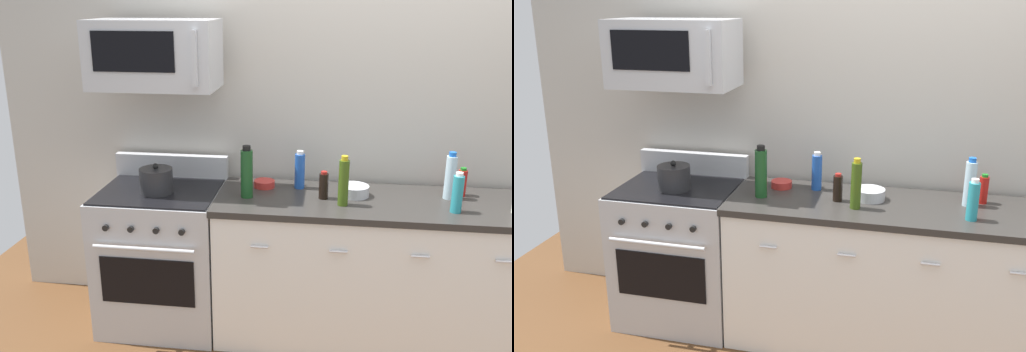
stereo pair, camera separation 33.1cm
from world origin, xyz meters
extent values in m
plane|color=brown|center=(0.00, 0.00, 0.00)|extent=(6.02, 6.02, 0.00)
cube|color=#B7B2A8|center=(0.00, 0.41, 1.35)|extent=(5.02, 0.10, 2.70)
cube|color=white|center=(0.00, 0.00, 0.44)|extent=(1.90, 0.62, 0.88)
cube|color=#2D2B28|center=(0.00, 0.00, 0.90)|extent=(1.93, 0.65, 0.04)
cylinder|color=silver|center=(-0.67, -0.32, 0.72)|extent=(0.10, 0.02, 0.02)
cylinder|color=silver|center=(-0.22, -0.32, 0.72)|extent=(0.10, 0.02, 0.02)
cylinder|color=silver|center=(0.22, -0.32, 0.72)|extent=(0.10, 0.02, 0.02)
cylinder|color=silver|center=(0.67, -0.32, 0.72)|extent=(0.10, 0.02, 0.02)
cube|color=#B7BABF|center=(-1.34, 0.00, 0.46)|extent=(0.76, 0.64, 0.91)
cube|color=black|center=(-1.34, -0.32, 0.45)|extent=(0.58, 0.01, 0.30)
cylinder|color=#B7BABF|center=(-1.34, -0.35, 0.68)|extent=(0.61, 0.02, 0.02)
cube|color=#B7BABF|center=(-1.34, 0.29, 0.99)|extent=(0.76, 0.06, 0.16)
cube|color=black|center=(-1.34, 0.00, 0.92)|extent=(0.73, 0.61, 0.01)
cylinder|color=black|center=(-1.57, -0.33, 0.79)|extent=(0.04, 0.02, 0.04)
cylinder|color=black|center=(-1.42, -0.33, 0.79)|extent=(0.04, 0.02, 0.04)
cylinder|color=black|center=(-1.26, -0.33, 0.79)|extent=(0.04, 0.02, 0.04)
cylinder|color=black|center=(-1.11, -0.33, 0.79)|extent=(0.04, 0.02, 0.04)
cube|color=#B7BABF|center=(-1.34, 0.05, 1.75)|extent=(0.74, 0.40, 0.40)
cube|color=black|center=(-1.40, -0.15, 1.78)|extent=(0.48, 0.01, 0.22)
cube|color=#B7BABF|center=(-1.04, -0.17, 1.75)|extent=(0.02, 0.04, 0.30)
cylinder|color=#19471E|center=(-0.78, -0.05, 1.07)|extent=(0.07, 0.07, 0.29)
cylinder|color=black|center=(-0.78, -0.05, 1.22)|extent=(0.05, 0.05, 0.03)
cylinder|color=#1E4CA5|center=(-0.47, 0.16, 1.03)|extent=(0.06, 0.06, 0.22)
cylinder|color=silver|center=(-0.47, 0.16, 1.15)|extent=(0.04, 0.04, 0.02)
cylinder|color=#B21914|center=(0.51, 0.16, 1.00)|extent=(0.05, 0.05, 0.16)
cylinder|color=#19721E|center=(0.51, 0.16, 1.09)|extent=(0.03, 0.03, 0.02)
cylinder|color=silver|center=(0.42, 0.09, 1.05)|extent=(0.06, 0.06, 0.26)
cylinder|color=blue|center=(0.42, 0.09, 1.19)|extent=(0.04, 0.04, 0.03)
cylinder|color=teal|center=(0.42, -0.14, 1.03)|extent=(0.06, 0.06, 0.21)
cylinder|color=white|center=(0.42, -0.14, 1.14)|extent=(0.04, 0.04, 0.02)
cylinder|color=black|center=(-0.32, -0.01, 1.00)|extent=(0.06, 0.06, 0.15)
cylinder|color=maroon|center=(-0.32, -0.01, 1.08)|extent=(0.04, 0.04, 0.02)
cylinder|color=#385114|center=(-0.21, -0.11, 1.05)|extent=(0.06, 0.06, 0.27)
cylinder|color=#B29919|center=(-0.21, -0.11, 1.20)|extent=(0.04, 0.04, 0.03)
cylinder|color=#B2B5BA|center=(-0.14, 0.06, 0.95)|extent=(0.18, 0.18, 0.07)
torus|color=#B2B5BA|center=(-0.14, 0.06, 0.98)|extent=(0.18, 0.18, 0.01)
cylinder|color=#B2B5BA|center=(-0.14, 0.06, 0.92)|extent=(0.10, 0.10, 0.01)
cylinder|color=#B72D28|center=(-0.70, 0.15, 0.94)|extent=(0.13, 0.13, 0.04)
torus|color=#B72D28|center=(-0.70, 0.15, 0.96)|extent=(0.13, 0.13, 0.01)
cylinder|color=#B72D28|center=(-0.70, 0.15, 0.92)|extent=(0.07, 0.07, 0.01)
cylinder|color=#262628|center=(-1.34, -0.05, 1.00)|extent=(0.20, 0.20, 0.15)
sphere|color=black|center=(-1.34, -0.05, 1.09)|extent=(0.04, 0.04, 0.04)
camera|label=1|loc=(-0.29, -3.17, 2.06)|focal=39.03mm
camera|label=2|loc=(0.04, -3.11, 2.06)|focal=39.03mm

